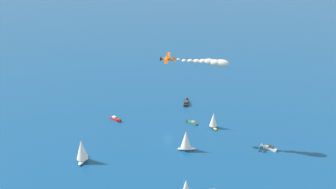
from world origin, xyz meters
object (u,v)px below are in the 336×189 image
(motorboat_far_port, at_px, (191,122))
(biplane_lead, at_px, (167,59))
(sailboat_inshore, at_px, (213,120))
(wingwalker_lead, at_px, (167,55))
(sailboat_far_stbd, at_px, (82,151))
(sailboat_trailing, at_px, (186,140))
(motorboat_near_centre, at_px, (116,119))
(motorboat_outer_ring_a, at_px, (186,102))
(motorboat_mid_cluster, at_px, (268,147))

(motorboat_far_port, xyz_separation_m, biplane_lead, (-17.38, -8.66, 37.83))
(sailboat_inshore, relative_size, wingwalker_lead, 5.68)
(sailboat_far_stbd, relative_size, wingwalker_lead, 7.37)
(sailboat_trailing, bearing_deg, sailboat_far_stbd, 167.02)
(motorboat_near_centre, height_order, sailboat_far_stbd, sailboat_far_stbd)
(motorboat_near_centre, relative_size, sailboat_inshore, 0.85)
(sailboat_far_stbd, relative_size, sailboat_trailing, 1.08)
(motorboat_near_centre, bearing_deg, motorboat_outer_ring_a, 5.15)
(sailboat_far_stbd, bearing_deg, biplane_lead, 5.35)
(sailboat_far_stbd, relative_size, motorboat_mid_cluster, 1.49)
(motorboat_mid_cluster, distance_m, motorboat_outer_ring_a, 61.12)
(motorboat_mid_cluster, bearing_deg, wingwalker_lead, 142.45)
(sailboat_inshore, bearing_deg, wingwalker_lead, 179.65)
(motorboat_outer_ring_a, xyz_separation_m, wingwalker_lead, (-27.18, -32.42, 39.69))
(sailboat_trailing, bearing_deg, motorboat_far_port, 56.46)
(motorboat_outer_ring_a, bearing_deg, wingwalker_lead, -129.98)
(motorboat_near_centre, bearing_deg, biplane_lead, -60.28)
(sailboat_far_stbd, bearing_deg, motorboat_mid_cluster, -17.70)
(motorboat_outer_ring_a, distance_m, wingwalker_lead, 58.01)
(sailboat_inshore, bearing_deg, motorboat_near_centre, 144.87)
(motorboat_mid_cluster, relative_size, wingwalker_lead, 4.94)
(motorboat_far_port, distance_m, sailboat_trailing, 27.29)
(sailboat_far_stbd, xyz_separation_m, sailboat_trailing, (43.33, -9.99, -0.38))
(wingwalker_lead, bearing_deg, sailboat_inshore, -0.35)
(sailboat_far_stbd, xyz_separation_m, motorboat_outer_ring_a, (67.70, 35.87, -4.40))
(sailboat_trailing, distance_m, motorboat_outer_ring_a, 52.08)
(motorboat_far_port, relative_size, sailboat_far_stbd, 0.58)
(sailboat_inshore, relative_size, motorboat_outer_ring_a, 0.94)
(motorboat_near_centre, xyz_separation_m, sailboat_inshore, (40.79, -28.71, 3.39))
(sailboat_inshore, relative_size, motorboat_mid_cluster, 1.15)
(motorboat_far_port, bearing_deg, motorboat_near_centre, 149.75)
(motorboat_near_centre, xyz_separation_m, motorboat_far_port, (33.47, -19.52, -0.06))
(biplane_lead, bearing_deg, motorboat_far_port, 26.48)
(sailboat_trailing, relative_size, motorboat_mid_cluster, 1.38)
(motorboat_far_port, relative_size, motorboat_outer_ring_a, 0.71)
(motorboat_near_centre, distance_m, motorboat_mid_cluster, 76.94)
(sailboat_far_stbd, distance_m, sailboat_trailing, 44.47)
(motorboat_mid_cluster, bearing_deg, motorboat_near_centre, 132.69)
(motorboat_near_centre, distance_m, wingwalker_lead, 51.50)
(motorboat_far_port, relative_size, motorboat_mid_cluster, 0.87)
(sailboat_far_stbd, bearing_deg, sailboat_inshore, 2.88)
(motorboat_far_port, xyz_separation_m, sailboat_trailing, (-14.90, -22.47, 4.24))
(sailboat_inshore, bearing_deg, motorboat_far_port, 128.57)
(motorboat_mid_cluster, xyz_separation_m, motorboat_outer_ring_a, (-9.23, 60.42, 0.15))
(sailboat_trailing, xyz_separation_m, motorboat_outer_ring_a, (24.37, 45.86, -4.01))
(motorboat_near_centre, height_order, wingwalker_lead, wingwalker_lead)
(sailboat_trailing, relative_size, biplane_lead, 1.53)
(sailboat_far_stbd, xyz_separation_m, biplane_lead, (40.85, 3.83, 33.21))
(motorboat_near_centre, bearing_deg, sailboat_trailing, -66.14)
(motorboat_outer_ring_a, relative_size, wingwalker_lead, 6.06)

